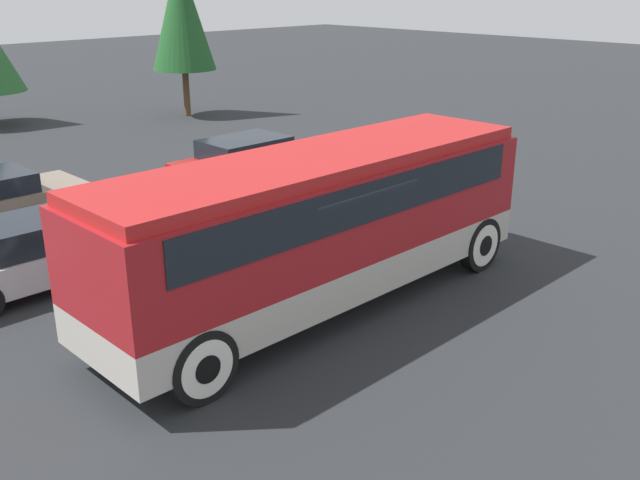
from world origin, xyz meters
name	(u,v)px	position (x,y,z in m)	size (l,w,h in m)	color
ground_plane	(320,305)	(0.00, 0.00, 0.00)	(120.00, 120.00, 0.00)	#26282B
tour_bus	(324,215)	(0.10, 0.00, 1.79)	(9.19, 2.51, 2.95)	#B7B2A8
parked_car_mid	(249,161)	(4.43, 7.53, 0.70)	(4.74, 1.93, 1.42)	maroon
parked_car_far	(44,251)	(-3.23, 4.62, 0.71)	(4.09, 1.81, 1.44)	#BCBCC1
tree_left	(181,13)	(9.56, 18.19, 4.41)	(2.74, 2.74, 6.81)	brown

